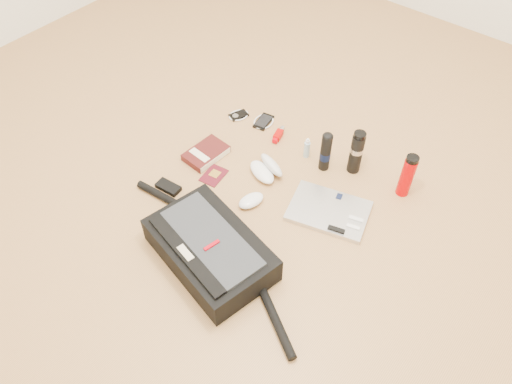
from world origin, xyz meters
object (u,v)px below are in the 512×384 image
book (206,153)px  messenger_bag (210,249)px  laptop (329,211)px  thermos_red (407,176)px  thermos_black (356,152)px

book → messenger_bag: bearing=-41.7°
laptop → thermos_red: (0.19, 0.31, 0.10)m
laptop → thermos_black: bearing=84.8°
messenger_bag → thermos_red: bearing=74.0°
messenger_bag → laptop: messenger_bag is taller
messenger_bag → laptop: size_ratio=2.66×
book → thermos_red: 0.94m
laptop → book: book is taller
book → thermos_red: bearing=28.4°
laptop → messenger_bag: bearing=-132.0°
thermos_red → messenger_bag: bearing=-118.1°
messenger_bag → laptop: 0.56m
laptop → book: 0.66m
thermos_black → thermos_red: size_ratio=1.03×
book → thermos_black: (0.60, 0.37, 0.10)m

